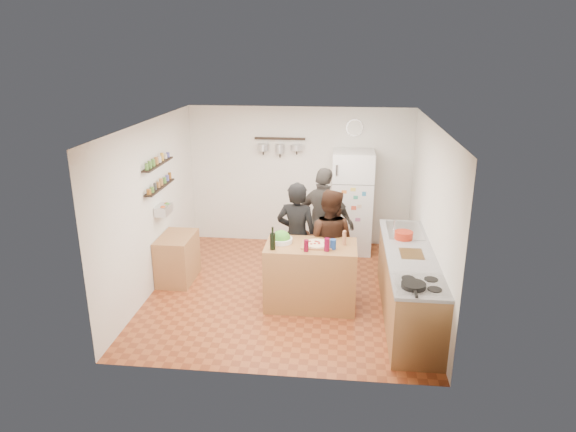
# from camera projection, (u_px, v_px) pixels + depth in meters

# --- Properties ---
(room_shell) EXTENTS (4.20, 4.20, 4.20)m
(room_shell) POSITION_uv_depth(u_px,v_px,m) (290.00, 204.00, 7.69)
(room_shell) COLOR brown
(room_shell) RESTS_ON ground
(prep_island) EXTENTS (1.25, 0.72, 0.91)m
(prep_island) POSITION_uv_depth(u_px,v_px,m) (311.00, 275.00, 7.16)
(prep_island) COLOR #9E6D3A
(prep_island) RESTS_ON floor
(pizza_board) EXTENTS (0.42, 0.34, 0.02)m
(pizza_board) POSITION_uv_depth(u_px,v_px,m) (317.00, 245.00, 6.99)
(pizza_board) COLOR #935A35
(pizza_board) RESTS_ON prep_island
(pizza) EXTENTS (0.34, 0.34, 0.02)m
(pizza) POSITION_uv_depth(u_px,v_px,m) (317.00, 244.00, 6.98)
(pizza) COLOR beige
(pizza) RESTS_ON pizza_board
(salad_bowl) EXTENTS (0.31, 0.31, 0.06)m
(salad_bowl) POSITION_uv_depth(u_px,v_px,m) (281.00, 240.00, 7.10)
(salad_bowl) COLOR silver
(salad_bowl) RESTS_ON prep_island
(wine_bottle) EXTENTS (0.08, 0.08, 0.23)m
(wine_bottle) POSITION_uv_depth(u_px,v_px,m) (273.00, 241.00, 6.82)
(wine_bottle) COLOR black
(wine_bottle) RESTS_ON prep_island
(wine_glass_near) EXTENTS (0.07, 0.07, 0.16)m
(wine_glass_near) POSITION_uv_depth(u_px,v_px,m) (306.00, 246.00, 6.77)
(wine_glass_near) COLOR #54071B
(wine_glass_near) RESTS_ON prep_island
(wine_glass_far) EXTENTS (0.07, 0.07, 0.18)m
(wine_glass_far) POSITION_uv_depth(u_px,v_px,m) (327.00, 245.00, 6.78)
(wine_glass_far) COLOR #5E0824
(wine_glass_far) RESTS_ON prep_island
(pepper_mill) EXTENTS (0.05, 0.05, 0.17)m
(pepper_mill) POSITION_uv_depth(u_px,v_px,m) (344.00, 239.00, 6.99)
(pepper_mill) COLOR #A76746
(pepper_mill) RESTS_ON prep_island
(salt_canister) EXTENTS (0.08, 0.08, 0.14)m
(salt_canister) POSITION_uv_depth(u_px,v_px,m) (333.00, 244.00, 6.85)
(salt_canister) COLOR navy
(salt_canister) RESTS_ON prep_island
(person_left) EXTENTS (0.66, 0.49, 1.66)m
(person_left) POSITION_uv_depth(u_px,v_px,m) (297.00, 237.00, 7.54)
(person_left) COLOR black
(person_left) RESTS_ON floor
(person_center) EXTENTS (0.88, 0.75, 1.56)m
(person_center) POSITION_uv_depth(u_px,v_px,m) (329.00, 241.00, 7.51)
(person_center) COLOR black
(person_center) RESTS_ON floor
(person_back) EXTENTS (1.10, 0.82, 1.73)m
(person_back) POSITION_uv_depth(u_px,v_px,m) (324.00, 222.00, 8.06)
(person_back) COLOR #322F2C
(person_back) RESTS_ON floor
(counter_run) EXTENTS (0.63, 2.63, 0.90)m
(counter_run) POSITION_uv_depth(u_px,v_px,m) (409.00, 285.00, 6.88)
(counter_run) COLOR #9E7042
(counter_run) RESTS_ON floor
(stove_top) EXTENTS (0.60, 0.62, 0.02)m
(stove_top) POSITION_uv_depth(u_px,v_px,m) (421.00, 285.00, 5.84)
(stove_top) COLOR white
(stove_top) RESTS_ON counter_run
(skillet) EXTENTS (0.28, 0.28, 0.05)m
(skillet) POSITION_uv_depth(u_px,v_px,m) (413.00, 285.00, 5.74)
(skillet) COLOR black
(skillet) RESTS_ON stove_top
(sink) EXTENTS (0.50, 0.80, 0.03)m
(sink) POSITION_uv_depth(u_px,v_px,m) (404.00, 231.00, 7.53)
(sink) COLOR silver
(sink) RESTS_ON counter_run
(cutting_board) EXTENTS (0.30, 0.40, 0.02)m
(cutting_board) POSITION_uv_depth(u_px,v_px,m) (412.00, 254.00, 6.69)
(cutting_board) COLOR brown
(cutting_board) RESTS_ON counter_run
(red_bowl) EXTENTS (0.26, 0.26, 0.11)m
(red_bowl) POSITION_uv_depth(u_px,v_px,m) (404.00, 235.00, 7.19)
(red_bowl) COLOR #A32612
(red_bowl) RESTS_ON counter_run
(fridge) EXTENTS (0.70, 0.68, 1.80)m
(fridge) POSITION_uv_depth(u_px,v_px,m) (352.00, 202.00, 8.98)
(fridge) COLOR white
(fridge) RESTS_ON floor
(wall_clock) EXTENTS (0.30, 0.03, 0.30)m
(wall_clock) POSITION_uv_depth(u_px,v_px,m) (355.00, 128.00, 8.90)
(wall_clock) COLOR silver
(wall_clock) RESTS_ON back_wall
(spice_shelf_lower) EXTENTS (0.12, 1.00, 0.02)m
(spice_shelf_lower) POSITION_uv_depth(u_px,v_px,m) (160.00, 187.00, 7.63)
(spice_shelf_lower) COLOR black
(spice_shelf_lower) RESTS_ON left_wall
(spice_shelf_upper) EXTENTS (0.12, 1.00, 0.02)m
(spice_shelf_upper) POSITION_uv_depth(u_px,v_px,m) (158.00, 164.00, 7.52)
(spice_shelf_upper) COLOR black
(spice_shelf_upper) RESTS_ON left_wall
(produce_basket) EXTENTS (0.18, 0.35, 0.14)m
(produce_basket) POSITION_uv_depth(u_px,v_px,m) (164.00, 210.00, 7.73)
(produce_basket) COLOR silver
(produce_basket) RESTS_ON left_wall
(side_table) EXTENTS (0.50, 0.80, 0.73)m
(side_table) POSITION_uv_depth(u_px,v_px,m) (178.00, 258.00, 7.97)
(side_table) COLOR #A66D45
(side_table) RESTS_ON floor
(pot_rack) EXTENTS (0.90, 0.04, 0.04)m
(pot_rack) POSITION_uv_depth(u_px,v_px,m) (280.00, 139.00, 9.02)
(pot_rack) COLOR black
(pot_rack) RESTS_ON back_wall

